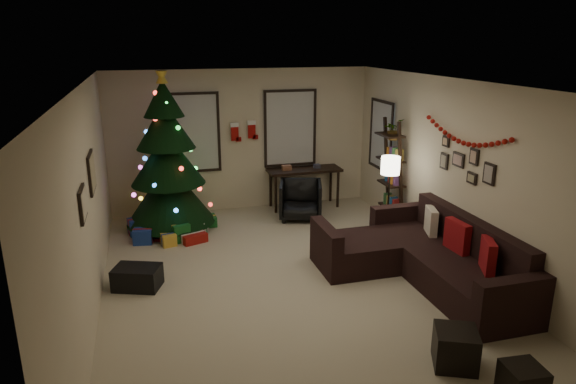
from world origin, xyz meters
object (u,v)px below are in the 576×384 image
object	(u,v)px
desk	(304,173)
christmas_tree	(168,164)
sofa	(424,259)
desk_chair	(300,200)
bookshelf	(392,176)

from	to	relation	value
desk	christmas_tree	bearing A→B (deg)	-167.82
sofa	desk_chair	xyz separation A→B (m)	(-0.93, 2.85, 0.07)
desk	bookshelf	world-z (taller)	bookshelf
bookshelf	desk_chair	bearing A→B (deg)	148.42
christmas_tree	desk	distance (m)	2.73
desk	desk_chair	size ratio (longest dim) A/B	2.01
christmas_tree	sofa	bearing A→B (deg)	-41.82
bookshelf	sofa	bearing A→B (deg)	-103.52
christmas_tree	desk	size ratio (longest dim) A/B	1.96
sofa	desk	xyz separation A→B (m)	(-0.65, 3.50, 0.39)
christmas_tree	sofa	xyz separation A→B (m)	(3.28, -2.93, -0.88)
sofa	bookshelf	bearing A→B (deg)	76.48
desk	desk_chair	bearing A→B (deg)	-112.94
desk	desk_chair	xyz separation A→B (m)	(-0.28, -0.65, -0.33)
christmas_tree	sofa	world-z (taller)	christmas_tree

